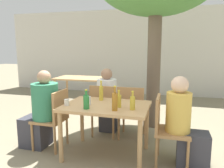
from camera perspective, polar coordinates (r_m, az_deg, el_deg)
ground_plane at (r=3.35m, az=-1.45°, el=-17.99°), size 30.00×30.00×0.00m
cafe_building_wall at (r=7.35m, az=8.81°, el=8.19°), size 10.00×0.08×2.80m
dining_table_front at (r=3.11m, az=-1.50°, el=-7.20°), size 1.19×0.84×0.75m
dining_table_back at (r=5.98m, az=-8.08°, el=0.82°), size 1.33×0.80×0.75m
patio_chair_0 at (r=3.47m, az=-14.79°, el=-8.00°), size 0.44×0.44×0.92m
patio_chair_1 at (r=3.02m, az=13.94°, el=-10.59°), size 0.44×0.44×0.92m
patio_chair_2 at (r=3.81m, az=-2.03°, el=-6.11°), size 0.44×0.44×0.92m
patio_chair_3 at (r=3.70m, az=5.05°, el=-6.62°), size 0.44×0.44×0.92m
person_seated_0 at (r=3.58m, az=-18.01°, el=-7.12°), size 0.60×0.40×1.21m
person_seated_1 at (r=3.02m, az=18.56°, el=-10.59°), size 0.56×0.32×1.20m
person_seated_2 at (r=4.03m, az=-1.01°, el=-5.14°), size 0.35×0.57×1.19m
oil_cruet_0 at (r=2.94m, az=1.82°, el=-4.35°), size 0.07×0.07×0.24m
oil_cruet_1 at (r=2.83m, az=5.37°, el=-4.85°), size 0.07×0.07×0.25m
amber_bottle_2 at (r=2.78m, az=0.74°, el=-4.48°), size 0.07×0.07×0.32m
green_bottle_3 at (r=2.88m, az=-6.73°, el=-4.54°), size 0.08×0.08×0.26m
oil_cruet_4 at (r=3.32m, az=-2.86°, el=-2.27°), size 0.06×0.06×0.31m
drinking_glass_0 at (r=3.09m, az=-6.23°, el=-4.38°), size 0.07×0.07×0.12m
drinking_glass_1 at (r=3.10m, az=-11.75°, el=-4.71°), size 0.07×0.07×0.09m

